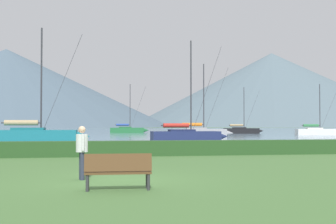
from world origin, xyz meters
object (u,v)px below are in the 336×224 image
sailboat_slip_0 (186,135)px  sailboat_slip_7 (242,130)px  park_bench_under_tree (118,170)px  sailboat_slip_1 (35,135)px  sailboat_slip_2 (317,131)px  sailboat_slip_3 (128,130)px  sailboat_slip_4 (200,132)px  person_standing_walker (82,148)px

sailboat_slip_0 → sailboat_slip_7: 46.93m
park_bench_under_tree → sailboat_slip_7: bearing=70.6°
sailboat_slip_0 → sailboat_slip_7: sailboat_slip_0 is taller
sailboat_slip_1 → sailboat_slip_2: sailboat_slip_1 is taller
sailboat_slip_1 → sailboat_slip_3: sailboat_slip_1 is taller
sailboat_slip_4 → park_bench_under_tree: bearing=-98.6°
sailboat_slip_0 → sailboat_slip_1: sailboat_slip_1 is taller
park_bench_under_tree → person_standing_walker: (-0.92, 2.52, 0.44)m
sailboat_slip_1 → sailboat_slip_0: bearing=6.5°
sailboat_slip_2 → sailboat_slip_4: size_ratio=0.84×
park_bench_under_tree → sailboat_slip_0: bearing=76.7°
sailboat_slip_0 → park_bench_under_tree: bearing=-105.7°
park_bench_under_tree → person_standing_walker: size_ratio=1.05×
sailboat_slip_2 → person_standing_walker: size_ratio=5.16×
sailboat_slip_0 → sailboat_slip_4: size_ratio=1.00×
sailboat_slip_1 → sailboat_slip_3: (13.89, 55.66, -0.05)m
sailboat_slip_4 → park_bench_under_tree: 51.93m
sailboat_slip_7 → park_bench_under_tree: 80.89m
sailboat_slip_3 → park_bench_under_tree: sailboat_slip_3 is taller
sailboat_slip_1 → sailboat_slip_4: bearing=43.6°
sailboat_slip_2 → sailboat_slip_7: 17.65m
sailboat_slip_7 → park_bench_under_tree: size_ratio=5.30×
sailboat_slip_0 → sailboat_slip_1: 14.52m
sailboat_slip_1 → sailboat_slip_4: (20.20, 17.78, -0.05)m
sailboat_slip_4 → person_standing_walker: size_ratio=6.13×
sailboat_slip_1 → sailboat_slip_7: (35.22, 43.18, -0.10)m
sailboat_slip_1 → person_standing_walker: bearing=-79.5°
sailboat_slip_3 → sailboat_slip_4: bearing=-72.6°
sailboat_slip_1 → sailboat_slip_2: 50.64m
sailboat_slip_1 → park_bench_under_tree: 32.35m
sailboat_slip_3 → sailboat_slip_4: sailboat_slip_3 is taller
sailboat_slip_1 → park_bench_under_tree: (5.20, -31.93, -0.21)m
sailboat_slip_2 → park_bench_under_tree: (-37.52, -59.13, -0.10)m
sailboat_slip_2 → sailboat_slip_4: 24.40m
sailboat_slip_0 → sailboat_slip_2: (28.23, 26.12, -0.02)m
sailboat_slip_7 → sailboat_slip_0: bearing=-109.3°
sailboat_slip_2 → sailboat_slip_3: bearing=147.0°
sailboat_slip_2 → park_bench_under_tree: sailboat_slip_2 is taller
sailboat_slip_0 → sailboat_slip_2: bearing=42.7°
sailboat_slip_0 → park_bench_under_tree: (-9.28, -33.01, -0.12)m
sailboat_slip_0 → sailboat_slip_4: (5.72, 16.70, 0.04)m
sailboat_slip_0 → sailboat_slip_1: (-14.48, -1.08, 0.09)m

